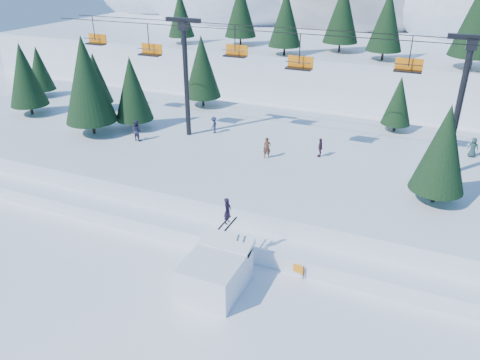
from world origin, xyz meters
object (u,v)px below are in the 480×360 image
at_px(chairlift, 297,70).
at_px(jump_kicker, 216,271).
at_px(banner_far, 406,279).
at_px(banner_near, 284,263).

bearing_deg(chairlift, jump_kicker, -87.97).
relative_size(chairlift, banner_far, 16.77).
distance_m(chairlift, banner_far, 17.98).
relative_size(jump_kicker, chairlift, 0.11).
relative_size(banner_near, banner_far, 1.01).
xyz_separation_m(jump_kicker, banner_near, (3.06, 3.18, -0.64)).
height_order(chairlift, banner_near, chairlift).
bearing_deg(banner_far, jump_kicker, -155.86).
bearing_deg(banner_far, chairlift, 132.77).
xyz_separation_m(chairlift, banner_far, (10.66, -11.52, -8.78)).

